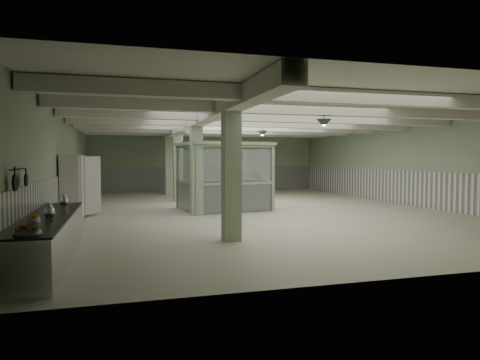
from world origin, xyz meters
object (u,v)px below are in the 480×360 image
object	(u,v)px
prep_counter	(48,238)
walkin_cooler	(74,188)
guard_booth	(224,165)
filing_cabinet	(263,190)

from	to	relation	value
prep_counter	walkin_cooler	xyz separation A→B (m)	(-0.08, 5.95, 0.60)
guard_booth	filing_cabinet	size ratio (longest dim) A/B	2.59
prep_counter	filing_cabinet	size ratio (longest dim) A/B	3.61
walkin_cooler	guard_booth	size ratio (longest dim) A/B	0.63
filing_cabinet	prep_counter	bearing A→B (deg)	-141.40
prep_counter	filing_cabinet	xyz separation A→B (m)	(7.18, 7.80, 0.25)
prep_counter	guard_booth	world-z (taller)	guard_booth
filing_cabinet	walkin_cooler	bearing A→B (deg)	-174.50
prep_counter	guard_booth	xyz separation A→B (m)	(5.35, 7.28, 1.33)
prep_counter	walkin_cooler	size ratio (longest dim) A/B	2.21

